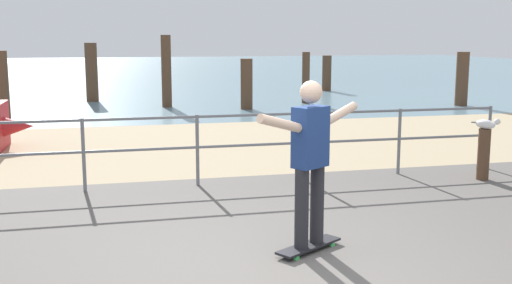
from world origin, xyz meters
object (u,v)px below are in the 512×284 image
object	(u,v)px
skateboard	(309,246)
bollard_short	(484,155)
skateboarder	(310,154)
seagull	(486,124)

from	to	relation	value
skateboard	bollard_short	size ratio (longest dim) A/B	0.99
skateboarder	seagull	distance (m)	4.29
skateboard	bollard_short	distance (m)	4.30
skateboarder	bollard_short	xyz separation A→B (m)	(3.55, 2.40, -0.62)
skateboard	skateboarder	xyz separation A→B (m)	(-0.00, -0.00, 0.95)
skateboard	seagull	bearing A→B (deg)	33.81
skateboarder	seagull	world-z (taller)	skateboarder
skateboarder	bollard_short	size ratio (longest dim) A/B	2.09
bollard_short	skateboarder	bearing A→B (deg)	-145.97
skateboard	bollard_short	world-z (taller)	bollard_short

